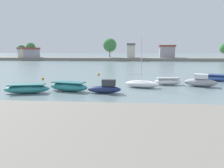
{
  "coord_description": "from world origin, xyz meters",
  "views": [
    {
      "loc": [
        3.36,
        -12.29,
        5.06
      ],
      "look_at": [
        1.04,
        15.06,
        0.53
      ],
      "focal_mm": 35.18,
      "sensor_mm": 36.0,
      "label": 1
    }
  ],
  "objects": [
    {
      "name": "moored_boat_2",
      "position": [
        -3.92,
        12.7,
        0.53
      ],
      "size": [
        5.09,
        2.66,
        1.1
      ],
      "rotation": [
        0.0,
        0.0,
        -0.23
      ],
      "color": "teal",
      "rests_on": "ground"
    },
    {
      "name": "moored_boat_5",
      "position": [
        8.55,
        18.29,
        0.47
      ],
      "size": [
        3.9,
        1.67,
        1.0
      ],
      "rotation": [
        0.0,
        0.0,
        0.11
      ],
      "color": "white",
      "rests_on": "ground"
    },
    {
      "name": "moored_boat_7",
      "position": [
        16.54,
        22.67,
        0.48
      ],
      "size": [
        5.05,
        3.37,
        1.01
      ],
      "rotation": [
        0.0,
        0.0,
        -0.36
      ],
      "color": "#3856A8",
      "rests_on": "ground"
    },
    {
      "name": "mooring_buoy_3",
      "position": [
        -2.58,
        28.05,
        0.21
      ],
      "size": [
        0.43,
        0.43,
        0.43
      ],
      "primitive_type": "sphere",
      "color": "orange",
      "rests_on": "ground"
    },
    {
      "name": "mooring_buoy_2",
      "position": [
        -10.64,
        21.4,
        0.21
      ],
      "size": [
        0.41,
        0.41,
        0.41
      ],
      "primitive_type": "sphere",
      "color": "orange",
      "rests_on": "ground"
    },
    {
      "name": "moored_boat_1",
      "position": [
        -8.27,
        11.1,
        0.5
      ],
      "size": [
        5.18,
        2.61,
        1.04
      ],
      "rotation": [
        0.0,
        0.0,
        0.23
      ],
      "color": "teal",
      "rests_on": "ground"
    },
    {
      "name": "mooring_buoy_0",
      "position": [
        -6.96,
        16.41,
        0.15
      ],
      "size": [
        0.3,
        0.3,
        0.3
      ],
      "primitive_type": "sphere",
      "color": "yellow",
      "rests_on": "ground"
    },
    {
      "name": "moored_boat_4",
      "position": [
        4.85,
        15.81,
        0.49
      ],
      "size": [
        4.66,
        2.8,
        6.35
      ],
      "rotation": [
        0.0,
        0.0,
        -0.27
      ],
      "color": "white",
      "rests_on": "ground"
    },
    {
      "name": "distant_shoreline",
      "position": [
        -3.93,
        78.06,
        2.05
      ],
      "size": [
        109.49,
        9.9,
        8.93
      ],
      "color": "gray",
      "rests_on": "ground"
    },
    {
      "name": "ground_plane",
      "position": [
        0.0,
        0.0,
        0.0
      ],
      "size": [
        400.0,
        400.0,
        0.0
      ],
      "primitive_type": "plane",
      "color": "slate"
    },
    {
      "name": "moored_boat_3",
      "position": [
        0.53,
        11.91,
        0.56
      ],
      "size": [
        3.78,
        1.29,
        1.56
      ],
      "rotation": [
        0.0,
        0.0,
        0.02
      ],
      "color": "navy",
      "rests_on": "ground"
    },
    {
      "name": "moored_boat_6",
      "position": [
        12.65,
        17.28,
        0.66
      ],
      "size": [
        4.36,
        2.66,
        1.66
      ],
      "rotation": [
        0.0,
        0.0,
        -0.3
      ],
      "color": "#9E9EA3",
      "rests_on": "ground"
    }
  ]
}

